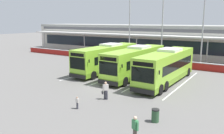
# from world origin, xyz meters

# --- Properties ---
(ground_plane) EXTENTS (200.00, 200.00, 0.00)m
(ground_plane) POSITION_xyz_m (0.00, 0.00, 0.00)
(ground_plane) COLOR #605E5B
(terminal_building) EXTENTS (70.00, 13.00, 6.00)m
(terminal_building) POSITION_xyz_m (-0.00, 26.91, 3.01)
(terminal_building) COLOR beige
(terminal_building) RESTS_ON ground
(red_barrier_wall) EXTENTS (60.00, 0.40, 1.10)m
(red_barrier_wall) POSITION_xyz_m (0.00, 14.50, 0.56)
(red_barrier_wall) COLOR maroon
(red_barrier_wall) RESTS_ON ground
(coach_bus_leftmost) EXTENTS (3.09, 12.20, 3.78)m
(coach_bus_leftmost) POSITION_xyz_m (-4.41, 6.76, 1.79)
(coach_bus_leftmost) COLOR #8CC633
(coach_bus_leftmost) RESTS_ON ground
(coach_bus_left_centre) EXTENTS (3.09, 12.20, 3.78)m
(coach_bus_left_centre) POSITION_xyz_m (0.20, 6.26, 1.79)
(coach_bus_left_centre) COLOR #8CC633
(coach_bus_left_centre) RESTS_ON ground
(coach_bus_centre) EXTENTS (3.09, 12.20, 3.78)m
(coach_bus_centre) POSITION_xyz_m (4.44, 5.51, 1.79)
(coach_bus_centre) COLOR #8CC633
(coach_bus_centre) RESTS_ON ground
(bay_stripe_far_west) EXTENTS (0.14, 13.00, 0.01)m
(bay_stripe_far_west) POSITION_xyz_m (-6.30, 6.00, 0.00)
(bay_stripe_far_west) COLOR silver
(bay_stripe_far_west) RESTS_ON ground
(bay_stripe_west) EXTENTS (0.14, 13.00, 0.01)m
(bay_stripe_west) POSITION_xyz_m (-2.10, 6.00, 0.00)
(bay_stripe_west) COLOR silver
(bay_stripe_west) RESTS_ON ground
(bay_stripe_mid_west) EXTENTS (0.14, 13.00, 0.01)m
(bay_stripe_mid_west) POSITION_xyz_m (2.10, 6.00, 0.00)
(bay_stripe_mid_west) COLOR silver
(bay_stripe_mid_west) RESTS_ON ground
(bay_stripe_centre) EXTENTS (0.14, 13.00, 0.01)m
(bay_stripe_centre) POSITION_xyz_m (6.30, 6.00, 0.00)
(bay_stripe_centre) COLOR silver
(bay_stripe_centre) RESTS_ON ground
(pedestrian_with_handbag) EXTENTS (0.59, 0.55, 1.62)m
(pedestrian_with_handbag) POSITION_xyz_m (1.89, -2.98, 0.86)
(pedestrian_with_handbag) COLOR #33333D
(pedestrian_with_handbag) RESTS_ON ground
(pedestrian_in_dark_coat) EXTENTS (0.52, 0.40, 1.62)m
(pedestrian_in_dark_coat) POSITION_xyz_m (7.50, -8.27, 0.87)
(pedestrian_in_dark_coat) COLOR #4C4238
(pedestrian_in_dark_coat) RESTS_ON ground
(pedestrian_child) EXTENTS (0.33, 0.20, 1.00)m
(pedestrian_child) POSITION_xyz_m (1.26, -6.05, 0.54)
(pedestrian_child) COLOR #33333D
(pedestrian_child) RESTS_ON ground
(lamp_post_west) EXTENTS (3.24, 0.28, 11.00)m
(lamp_post_west) POSITION_xyz_m (-6.62, 17.27, 6.29)
(lamp_post_west) COLOR #9E9EA3
(lamp_post_west) RESTS_ON ground
(lamp_post_centre) EXTENTS (3.24, 0.28, 11.00)m
(lamp_post_centre) POSITION_xyz_m (-0.15, 16.08, 6.29)
(lamp_post_centre) COLOR #9E9EA3
(lamp_post_centre) RESTS_ON ground
(lamp_post_east) EXTENTS (3.24, 0.28, 11.00)m
(lamp_post_east) POSITION_xyz_m (5.94, 16.09, 6.29)
(lamp_post_east) COLOR #9E9EA3
(lamp_post_east) RESTS_ON ground
(litter_bin) EXTENTS (0.54, 0.54, 0.93)m
(litter_bin) POSITION_xyz_m (7.42, -5.00, 0.47)
(litter_bin) COLOR #2D5133
(litter_bin) RESTS_ON ground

